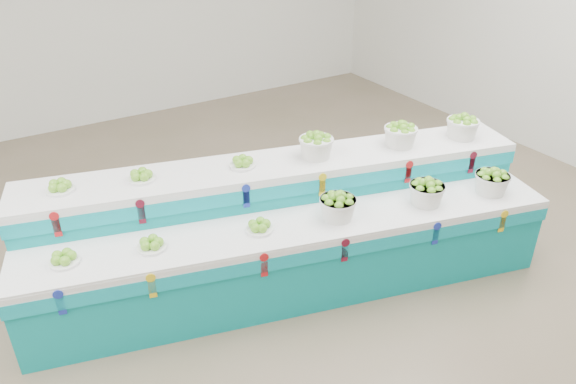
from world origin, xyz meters
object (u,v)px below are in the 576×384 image
Objects in this scene: display_stand at (288,228)px; plate_upper_mid at (141,175)px; basket_lower_left at (338,206)px; basket_upper_right at (462,126)px.

display_stand is 19.71× the size of plate_upper_mid.
plate_upper_mid is at bearing 166.64° from display_stand.
display_stand reaches higher than basket_lower_left.
display_stand is 14.67× the size of basket_upper_right.
basket_lower_left is at bearing -173.99° from basket_upper_right.
plate_upper_mid is at bearing 165.36° from basket_upper_right.
plate_upper_mid reaches higher than basket_lower_left.
basket_lower_left is at bearing -38.90° from display_stand.
basket_lower_left is (0.26, -0.35, 0.32)m from display_stand.
plate_upper_mid is 0.74× the size of basket_upper_right.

